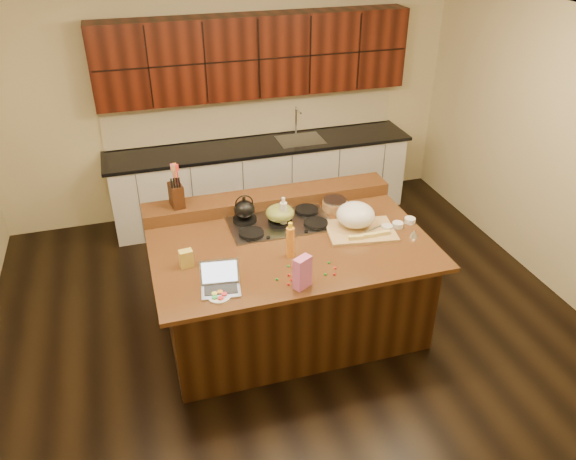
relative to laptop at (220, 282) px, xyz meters
name	(u,v)px	position (x,y,z in m)	size (l,w,h in m)	color
room	(290,197)	(0.71, 0.50, 0.37)	(5.52, 5.02, 2.72)	black
island	(290,283)	(0.71, 0.50, -0.51)	(2.40, 1.60, 0.92)	black
back_ledge	(269,199)	(0.71, 1.20, 0.00)	(2.40, 0.30, 0.12)	black
cooktop	(280,223)	(0.71, 0.80, -0.04)	(0.92, 0.52, 0.05)	gray
back_counter	(260,139)	(1.01, 2.73, 0.01)	(3.70, 0.66, 2.40)	silver
kettle	(244,210)	(0.41, 0.93, 0.08)	(0.19, 0.19, 0.17)	black
green_bowl	(280,213)	(0.71, 0.80, 0.06)	(0.26, 0.26, 0.14)	olive
laptop	(220,282)	(0.00, 0.00, 0.00)	(0.33, 0.27, 0.21)	#B7B7BC
oil_bottle	(290,242)	(0.64, 0.27, 0.08)	(0.07, 0.07, 0.27)	orange
vinegar_bottle	(283,215)	(0.72, 0.74, 0.07)	(0.06, 0.06, 0.25)	silver
wooden_tray	(357,218)	(1.34, 0.52, 0.05)	(0.66, 0.52, 0.24)	tan
ramekin_a	(398,225)	(1.71, 0.44, -0.03)	(0.10, 0.10, 0.04)	white
ramekin_b	(410,220)	(1.86, 0.48, -0.03)	(0.10, 0.10, 0.04)	white
ramekin_c	(387,228)	(1.60, 0.42, -0.03)	(0.10, 0.10, 0.04)	white
strainer_bowl	(335,205)	(1.28, 0.92, -0.01)	(0.24, 0.24, 0.09)	#996B3F
kitchen_timer	(414,233)	(1.77, 0.25, -0.02)	(0.08, 0.08, 0.07)	silver
pink_bag	(302,272)	(0.60, -0.17, 0.08)	(0.14, 0.08, 0.26)	#CB5F9E
candy_plate	(219,296)	(-0.03, -0.11, -0.05)	(0.18, 0.18, 0.01)	white
package_box	(186,258)	(-0.21, 0.37, 0.02)	(0.11, 0.07, 0.15)	gold
utensil_crock	(178,199)	(-0.15, 1.20, 0.13)	(0.12, 0.12, 0.14)	white
knife_block	(176,195)	(-0.16, 1.20, 0.17)	(0.11, 0.18, 0.22)	black
gumdrop_0	(289,275)	(0.55, -0.01, -0.05)	(0.02, 0.02, 0.02)	red
gumdrop_1	(329,263)	(0.91, 0.07, -0.05)	(0.02, 0.02, 0.02)	#198C26
gumdrop_2	(292,280)	(0.55, -0.07, -0.05)	(0.02, 0.02, 0.02)	red
gumdrop_3	(277,279)	(0.44, -0.03, -0.05)	(0.02, 0.02, 0.02)	#198C26
gumdrop_4	(293,267)	(0.61, 0.09, -0.05)	(0.02, 0.02, 0.02)	red
gumdrop_5	(288,266)	(0.58, 0.12, -0.05)	(0.02, 0.02, 0.02)	#198C26
gumdrop_6	(311,264)	(0.77, 0.09, -0.05)	(0.02, 0.02, 0.02)	red
gumdrop_7	(305,276)	(0.66, -0.06, -0.05)	(0.02, 0.02, 0.02)	#198C26
gumdrop_8	(334,274)	(0.89, -0.10, -0.05)	(0.02, 0.02, 0.02)	red
gumdrop_9	(300,272)	(0.65, 0.01, -0.05)	(0.02, 0.02, 0.02)	#198C26
gumdrop_10	(288,284)	(0.51, -0.12, -0.05)	(0.02, 0.02, 0.02)	red
gumdrop_11	(325,274)	(0.82, -0.08, -0.05)	(0.02, 0.02, 0.02)	#198C26
gumdrop_12	(335,268)	(0.93, -0.02, -0.05)	(0.02, 0.02, 0.02)	red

